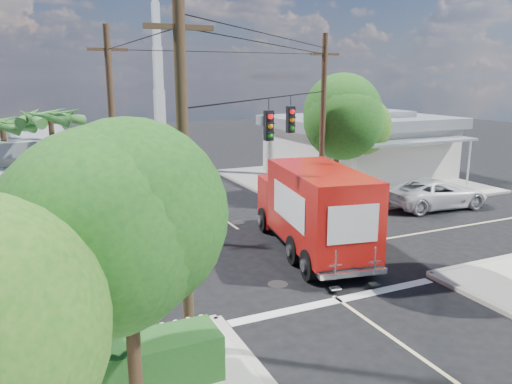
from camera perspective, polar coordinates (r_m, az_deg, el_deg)
ground at (r=19.82m, az=2.44°, el=-7.40°), size 120.00×120.00×0.00m
sidewalk_ne at (r=34.24m, az=10.40°, el=1.29°), size 14.12×14.12×0.14m
road_markings at (r=18.61m, az=4.52°, el=-8.81°), size 32.00×32.00×0.01m
building_ne at (r=35.68m, az=11.69°, el=5.37°), size 11.80×10.20×4.50m
radio_tower at (r=37.62m, az=-11.02°, el=10.87°), size 0.80×0.80×17.00m
tree_sw_front at (r=9.45m, az=-14.53°, el=-3.28°), size 3.88×3.78×6.03m
tree_ne_front at (r=28.16m, az=9.43°, el=8.49°), size 4.21×4.14×6.66m
tree_ne_back at (r=31.48m, az=11.11°, el=7.83°), size 3.77×3.66×5.82m
palm_nw_front at (r=24.10m, az=-22.42°, el=7.61°), size 3.01×3.08×5.59m
palm_nw_back at (r=25.63m, az=-27.00°, el=6.61°), size 3.01×3.08×5.19m
utility_poles at (r=19.52m, az=-3.77°, el=6.41°), size 12.00×10.68×9.00m
picket_fence at (r=12.59m, az=-19.03°, el=-17.46°), size 5.94×0.06×1.00m
hedge_sw at (r=11.88m, az=-19.61°, el=-19.41°), size 6.20×1.20×1.10m
vending_boxes at (r=27.92m, az=8.55°, el=0.01°), size 1.90×0.50×1.10m
delivery_truck at (r=20.00m, az=6.50°, el=-1.92°), size 3.81×8.40×3.51m
parked_car at (r=28.60m, az=19.93°, el=-0.15°), size 5.77×3.00×1.55m
pedestrian at (r=11.57m, az=-17.19°, el=-18.87°), size 0.67×0.61×1.54m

